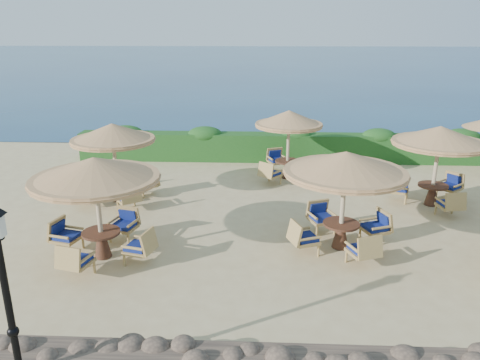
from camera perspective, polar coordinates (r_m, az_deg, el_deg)
ground at (r=13.93m, az=6.78°, el=-5.77°), size 120.00×120.00×0.00m
sea at (r=82.89m, az=3.47°, el=14.32°), size 160.00×160.00×0.00m
hedge at (r=20.54m, az=5.51°, el=3.97°), size 18.00×0.90×1.20m
lamp_post at (r=8.09m, az=-26.28°, el=-14.21°), size 0.44×0.44×3.31m
cafe_set_0 at (r=11.95m, az=-17.12°, el=-0.77°), size 3.17×3.17×2.65m
cafe_set_1 at (r=12.23m, az=12.63°, el=0.05°), size 3.18×3.18×2.65m
cafe_set_3 at (r=15.92m, az=-15.12°, el=3.70°), size 2.75×2.75×2.65m
cafe_set_4 at (r=17.87m, az=5.94°, el=5.93°), size 2.72×2.74×2.65m
cafe_set_5 at (r=16.21m, az=23.02°, el=3.62°), size 2.96×2.96×2.65m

